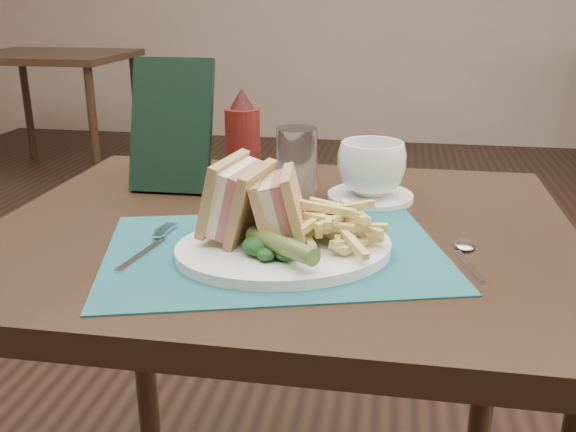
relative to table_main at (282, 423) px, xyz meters
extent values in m
plane|color=black|center=(0.00, 0.50, -0.38)|extent=(7.00, 7.00, 0.00)
plane|color=tan|center=(0.00, 4.00, -0.38)|extent=(6.00, 0.00, 6.00)
cube|color=#1B5456|center=(0.01, -0.12, 0.38)|extent=(0.54, 0.45, 0.00)
cylinder|color=#4D6326|center=(0.03, -0.19, 0.41)|extent=(0.11, 0.09, 0.03)
cylinder|color=white|center=(0.13, 0.15, 0.38)|extent=(0.19, 0.19, 0.01)
imported|color=white|center=(0.13, 0.15, 0.43)|extent=(0.16, 0.16, 0.09)
cylinder|color=white|center=(0.01, 0.11, 0.44)|extent=(0.07, 0.07, 0.13)
cube|color=black|center=(-0.23, 0.16, 0.49)|extent=(0.15, 0.09, 0.23)
camera|label=1|loc=(0.17, -0.93, 0.72)|focal=40.00mm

